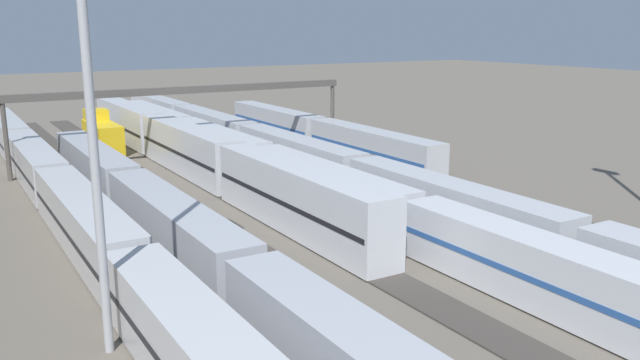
{
  "coord_description": "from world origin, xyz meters",
  "views": [
    {
      "loc": [
        -46.14,
        25.93,
        15.4
      ],
      "look_at": [
        1.15,
        -2.47,
        2.5
      ],
      "focal_mm": 36.64,
      "sensor_mm": 36.0,
      "label": 1
    }
  ],
  "objects_px": {
    "train_on_track_2": "(347,171)",
    "train_on_track_7": "(84,222)",
    "train_on_track_0": "(318,132)",
    "train_on_track_5": "(102,135)",
    "light_mast_1": "(83,15)",
    "signal_gantry": "(189,96)",
    "train_on_track_6": "(173,228)",
    "train_on_track_4": "(188,149)",
    "train_on_track_3": "(325,187)"
  },
  "relations": [
    {
      "from": "train_on_track_3",
      "to": "train_on_track_5",
      "type": "bearing_deg",
      "value": 14.8
    },
    {
      "from": "train_on_track_3",
      "to": "signal_gantry",
      "type": "height_order",
      "value": "signal_gantry"
    },
    {
      "from": "train_on_track_2",
      "to": "train_on_track_7",
      "type": "distance_m",
      "value": 25.35
    },
    {
      "from": "train_on_track_7",
      "to": "light_mast_1",
      "type": "relative_size",
      "value": 4.87
    },
    {
      "from": "train_on_track_6",
      "to": "light_mast_1",
      "type": "relative_size",
      "value": 2.9
    },
    {
      "from": "train_on_track_3",
      "to": "train_on_track_7",
      "type": "relative_size",
      "value": 1.0
    },
    {
      "from": "train_on_track_2",
      "to": "signal_gantry",
      "type": "height_order",
      "value": "signal_gantry"
    },
    {
      "from": "train_on_track_6",
      "to": "signal_gantry",
      "type": "xyz_separation_m",
      "value": [
        30.71,
        -12.5,
        5.71
      ]
    },
    {
      "from": "train_on_track_6",
      "to": "train_on_track_0",
      "type": "bearing_deg",
      "value": -44.22
    },
    {
      "from": "train_on_track_2",
      "to": "train_on_track_6",
      "type": "height_order",
      "value": "train_on_track_2"
    },
    {
      "from": "train_on_track_5",
      "to": "signal_gantry",
      "type": "xyz_separation_m",
      "value": [
        -11.77,
        -7.5,
        5.58
      ]
    },
    {
      "from": "train_on_track_5",
      "to": "train_on_track_7",
      "type": "bearing_deg",
      "value": 165.24
    },
    {
      "from": "train_on_track_0",
      "to": "train_on_track_7",
      "type": "distance_m",
      "value": 43.79
    },
    {
      "from": "train_on_track_2",
      "to": "train_on_track_7",
      "type": "height_order",
      "value": "train_on_track_2"
    },
    {
      "from": "train_on_track_4",
      "to": "train_on_track_6",
      "type": "distance_m",
      "value": 26.63
    },
    {
      "from": "train_on_track_2",
      "to": "train_on_track_7",
      "type": "xyz_separation_m",
      "value": [
        -4.21,
        25.0,
        -0.05
      ]
    },
    {
      "from": "train_on_track_0",
      "to": "train_on_track_4",
      "type": "bearing_deg",
      "value": 107.09
    },
    {
      "from": "train_on_track_0",
      "to": "signal_gantry",
      "type": "bearing_deg",
      "value": 90.38
    },
    {
      "from": "signal_gantry",
      "to": "train_on_track_0",
      "type": "bearing_deg",
      "value": -89.62
    },
    {
      "from": "train_on_track_6",
      "to": "signal_gantry",
      "type": "relative_size",
      "value": 1.79
    },
    {
      "from": "train_on_track_4",
      "to": "train_on_track_3",
      "type": "distance_m",
      "value": 20.68
    },
    {
      "from": "train_on_track_5",
      "to": "light_mast_1",
      "type": "height_order",
      "value": "light_mast_1"
    },
    {
      "from": "train_on_track_4",
      "to": "train_on_track_7",
      "type": "distance_m",
      "value": 25.14
    },
    {
      "from": "train_on_track_2",
      "to": "train_on_track_6",
      "type": "relative_size",
      "value": 1.95
    },
    {
      "from": "train_on_track_0",
      "to": "light_mast_1",
      "type": "bearing_deg",
      "value": 138.76
    },
    {
      "from": "train_on_track_2",
      "to": "train_on_track_4",
      "type": "distance_m",
      "value": 18.83
    },
    {
      "from": "train_on_track_4",
      "to": "train_on_track_5",
      "type": "xyz_separation_m",
      "value": [
        17.8,
        5.0,
        -0.45
      ]
    },
    {
      "from": "train_on_track_0",
      "to": "train_on_track_5",
      "type": "height_order",
      "value": "train_on_track_5"
    },
    {
      "from": "light_mast_1",
      "to": "signal_gantry",
      "type": "height_order",
      "value": "light_mast_1"
    },
    {
      "from": "train_on_track_6",
      "to": "light_mast_1",
      "type": "bearing_deg",
      "value": 148.14
    },
    {
      "from": "train_on_track_5",
      "to": "train_on_track_7",
      "type": "xyz_separation_m",
      "value": [
        -37.97,
        10.0,
        -0.16
      ]
    },
    {
      "from": "train_on_track_5",
      "to": "signal_gantry",
      "type": "height_order",
      "value": "signal_gantry"
    },
    {
      "from": "train_on_track_0",
      "to": "train_on_track_6",
      "type": "xyz_separation_m",
      "value": [
        -30.83,
        30.0,
        0.02
      ]
    },
    {
      "from": "train_on_track_2",
      "to": "train_on_track_3",
      "type": "bearing_deg",
      "value": 129.4
    },
    {
      "from": "train_on_track_5",
      "to": "signal_gantry",
      "type": "relative_size",
      "value": 0.25
    },
    {
      "from": "train_on_track_7",
      "to": "train_on_track_5",
      "type": "bearing_deg",
      "value": -14.76
    },
    {
      "from": "train_on_track_6",
      "to": "train_on_track_5",
      "type": "xyz_separation_m",
      "value": [
        42.48,
        -5.0,
        0.14
      ]
    },
    {
      "from": "light_mast_1",
      "to": "train_on_track_2",
      "type": "bearing_deg",
      "value": -53.19
    },
    {
      "from": "train_on_track_0",
      "to": "train_on_track_7",
      "type": "relative_size",
      "value": 0.39
    },
    {
      "from": "train_on_track_0",
      "to": "signal_gantry",
      "type": "xyz_separation_m",
      "value": [
        -0.11,
        17.5,
        5.73
      ]
    },
    {
      "from": "train_on_track_2",
      "to": "train_on_track_5",
      "type": "bearing_deg",
      "value": 23.96
    },
    {
      "from": "signal_gantry",
      "to": "light_mast_1",
      "type": "bearing_deg",
      "value": 155.01
    },
    {
      "from": "train_on_track_5",
      "to": "train_on_track_2",
      "type": "bearing_deg",
      "value": -156.04
    },
    {
      "from": "train_on_track_5",
      "to": "light_mast_1",
      "type": "bearing_deg",
      "value": 167.25
    },
    {
      "from": "train_on_track_6",
      "to": "train_on_track_7",
      "type": "bearing_deg",
      "value": 47.92
    },
    {
      "from": "train_on_track_7",
      "to": "signal_gantry",
      "type": "distance_m",
      "value": 32.02
    },
    {
      "from": "train_on_track_2",
      "to": "train_on_track_0",
      "type": "distance_m",
      "value": 24.26
    },
    {
      "from": "train_on_track_2",
      "to": "light_mast_1",
      "type": "xyz_separation_m",
      "value": [
        -20.39,
        27.25,
        13.86
      ]
    },
    {
      "from": "train_on_track_2",
      "to": "train_on_track_0",
      "type": "bearing_deg",
      "value": -24.35
    },
    {
      "from": "train_on_track_3",
      "to": "train_on_track_6",
      "type": "distance_m",
      "value": 15.7
    }
  ]
}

